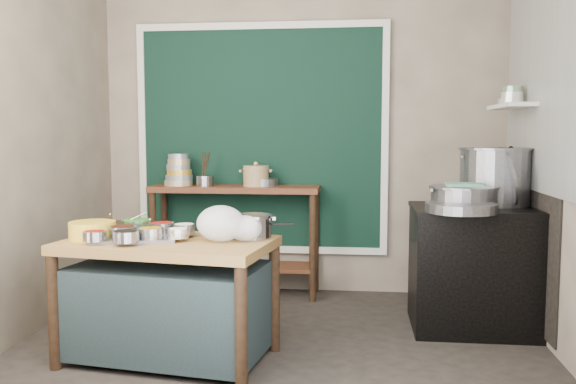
# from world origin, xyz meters

# --- Properties ---
(floor) EXTENTS (3.50, 3.00, 0.02)m
(floor) POSITION_xyz_m (0.00, 0.00, -0.01)
(floor) COLOR #2F2A24
(floor) RESTS_ON ground
(back_wall) EXTENTS (3.50, 0.02, 2.80)m
(back_wall) POSITION_xyz_m (0.00, 1.51, 1.40)
(back_wall) COLOR gray
(back_wall) RESTS_ON floor
(left_wall) EXTENTS (0.02, 3.00, 2.80)m
(left_wall) POSITION_xyz_m (-1.76, 0.00, 1.40)
(left_wall) COLOR gray
(left_wall) RESTS_ON floor
(right_wall) EXTENTS (0.02, 3.00, 2.80)m
(right_wall) POSITION_xyz_m (1.76, 0.00, 1.40)
(right_wall) COLOR gray
(right_wall) RESTS_ON floor
(curtain_panel) EXTENTS (2.10, 0.02, 1.90)m
(curtain_panel) POSITION_xyz_m (-0.35, 1.47, 1.35)
(curtain_panel) COLOR black
(curtain_panel) RESTS_ON back_wall
(curtain_frame) EXTENTS (2.22, 0.03, 2.02)m
(curtain_frame) POSITION_xyz_m (-0.35, 1.46, 1.35)
(curtain_frame) COLOR beige
(curtain_frame) RESTS_ON back_wall
(tile_panel) EXTENTS (0.02, 1.70, 1.70)m
(tile_panel) POSITION_xyz_m (1.74, 0.55, 1.85)
(tile_panel) COLOR #B2B2AA
(tile_panel) RESTS_ON right_wall
(soot_patch) EXTENTS (0.01, 1.30, 1.30)m
(soot_patch) POSITION_xyz_m (1.74, 0.65, 0.70)
(soot_patch) COLOR black
(soot_patch) RESTS_ON right_wall
(wall_shelf) EXTENTS (0.22, 0.70, 0.03)m
(wall_shelf) POSITION_xyz_m (1.63, 0.85, 1.60)
(wall_shelf) COLOR beige
(wall_shelf) RESTS_ON right_wall
(prep_table) EXTENTS (1.34, 0.90, 0.75)m
(prep_table) POSITION_xyz_m (-0.65, -0.30, 0.38)
(prep_table) COLOR olive
(prep_table) RESTS_ON floor
(back_counter) EXTENTS (1.45, 0.40, 0.95)m
(back_counter) POSITION_xyz_m (-0.55, 1.28, 0.47)
(back_counter) COLOR #552C18
(back_counter) RESTS_ON floor
(stove_block) EXTENTS (0.90, 0.68, 0.85)m
(stove_block) POSITION_xyz_m (1.35, 0.55, 0.42)
(stove_block) COLOR black
(stove_block) RESTS_ON floor
(stove_top) EXTENTS (0.92, 0.69, 0.03)m
(stove_top) POSITION_xyz_m (1.35, 0.55, 0.86)
(stove_top) COLOR black
(stove_top) RESTS_ON stove_block
(condiment_tray) EXTENTS (0.57, 0.46, 0.02)m
(condiment_tray) POSITION_xyz_m (-0.85, -0.31, 0.76)
(condiment_tray) COLOR gray
(condiment_tray) RESTS_ON prep_table
(condiment_bowls) EXTENTS (0.67, 0.54, 0.08)m
(condiment_bowls) POSITION_xyz_m (-0.87, -0.29, 0.81)
(condiment_bowls) COLOR gray
(condiment_bowls) RESTS_ON condiment_tray
(yellow_basin) EXTENTS (0.36, 0.36, 0.11)m
(yellow_basin) POSITION_xyz_m (-1.12, -0.31, 0.80)
(yellow_basin) COLOR gold
(yellow_basin) RESTS_ON prep_table
(saucepan) EXTENTS (0.30, 0.30, 0.15)m
(saucepan) POSITION_xyz_m (-0.15, -0.16, 0.82)
(saucepan) COLOR gray
(saucepan) RESTS_ON prep_table
(plastic_bag_a) EXTENTS (0.30, 0.26, 0.22)m
(plastic_bag_a) POSITION_xyz_m (-0.32, -0.31, 0.86)
(plastic_bag_a) COLOR white
(plastic_bag_a) RESTS_ON prep_table
(plastic_bag_b) EXTENTS (0.22, 0.19, 0.16)m
(plastic_bag_b) POSITION_xyz_m (-0.18, -0.28, 0.83)
(plastic_bag_b) COLOR white
(plastic_bag_b) RESTS_ON prep_table
(bowl_stack) EXTENTS (0.24, 0.24, 0.28)m
(bowl_stack) POSITION_xyz_m (-1.04, 1.26, 1.07)
(bowl_stack) COLOR tan
(bowl_stack) RESTS_ON back_counter
(utensil_cup) EXTENTS (0.20, 0.20, 0.09)m
(utensil_cup) POSITION_xyz_m (-0.80, 1.22, 0.99)
(utensil_cup) COLOR gray
(utensil_cup) RESTS_ON back_counter
(ceramic_crock) EXTENTS (0.27, 0.27, 0.16)m
(ceramic_crock) POSITION_xyz_m (-0.36, 1.25, 1.03)
(ceramic_crock) COLOR #997B53
(ceramic_crock) RESTS_ON back_counter
(wide_bowl) EXTENTS (0.32, 0.32, 0.06)m
(wide_bowl) POSITION_xyz_m (-0.31, 1.29, 0.98)
(wide_bowl) COLOR gray
(wide_bowl) RESTS_ON back_counter
(stock_pot) EXTENTS (0.67, 0.67, 0.42)m
(stock_pot) POSITION_xyz_m (1.49, 0.71, 1.09)
(stock_pot) COLOR gray
(stock_pot) RESTS_ON stove_top
(pot_lid) EXTENTS (0.12, 0.44, 0.43)m
(pot_lid) POSITION_xyz_m (1.55, 0.58, 1.09)
(pot_lid) COLOR gray
(pot_lid) RESTS_ON stove_top
(steamer) EXTENTS (0.61, 0.61, 0.16)m
(steamer) POSITION_xyz_m (1.23, 0.46, 0.96)
(steamer) COLOR gray
(steamer) RESTS_ON stove_top
(green_cloth) EXTENTS (0.25, 0.20, 0.02)m
(green_cloth) POSITION_xyz_m (1.23, 0.46, 1.05)
(green_cloth) COLOR #528B6A
(green_cloth) RESTS_ON steamer
(shallow_pan) EXTENTS (0.61, 0.61, 0.06)m
(shallow_pan) POSITION_xyz_m (1.18, 0.23, 0.91)
(shallow_pan) COLOR gray
(shallow_pan) RESTS_ON stove_top
(shelf_bowl_stack) EXTENTS (0.16, 0.16, 0.13)m
(shelf_bowl_stack) POSITION_xyz_m (1.63, 0.84, 1.68)
(shelf_bowl_stack) COLOR silver
(shelf_bowl_stack) RESTS_ON wall_shelf
(shelf_bowl_green) EXTENTS (0.15, 0.15, 0.05)m
(shelf_bowl_green) POSITION_xyz_m (1.63, 1.01, 1.64)
(shelf_bowl_green) COLOR gray
(shelf_bowl_green) RESTS_ON wall_shelf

